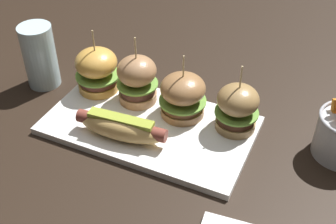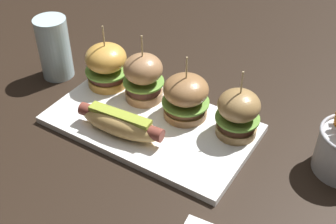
{
  "view_description": "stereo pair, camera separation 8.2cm",
  "coord_description": "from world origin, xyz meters",
  "px_view_note": "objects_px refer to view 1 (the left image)",
  "views": [
    {
      "loc": [
        0.31,
        -0.58,
        0.57
      ],
      "look_at": [
        0.04,
        0.0,
        0.05
      ],
      "focal_mm": 47.11,
      "sensor_mm": 36.0,
      "label": 1
    },
    {
      "loc": [
        0.38,
        -0.54,
        0.57
      ],
      "look_at": [
        0.04,
        0.0,
        0.05
      ],
      "focal_mm": 47.11,
      "sensor_mm": 36.0,
      "label": 2
    }
  ],
  "objects_px": {
    "slider_far_left": "(97,70)",
    "slider_far_right": "(237,107)",
    "slider_center_right": "(183,95)",
    "platter_main": "(149,125)",
    "water_glass": "(40,56)",
    "slider_center_left": "(137,79)",
    "hot_dog": "(121,127)"
  },
  "relations": [
    {
      "from": "slider_center_right",
      "to": "slider_far_right",
      "type": "height_order",
      "value": "slider_far_right"
    },
    {
      "from": "slider_far_left",
      "to": "slider_center_right",
      "type": "xyz_separation_m",
      "value": [
        0.2,
        -0.0,
        -0.0
      ]
    },
    {
      "from": "slider_far_left",
      "to": "slider_center_right",
      "type": "bearing_deg",
      "value": -1.09
    },
    {
      "from": "slider_center_left",
      "to": "slider_far_right",
      "type": "xyz_separation_m",
      "value": [
        0.21,
        0.0,
        -0.0
      ]
    },
    {
      "from": "slider_center_left",
      "to": "slider_center_right",
      "type": "height_order",
      "value": "slider_center_left"
    },
    {
      "from": "platter_main",
      "to": "slider_center_left",
      "type": "distance_m",
      "value": 0.1
    },
    {
      "from": "platter_main",
      "to": "hot_dog",
      "type": "bearing_deg",
      "value": -115.39
    },
    {
      "from": "water_glass",
      "to": "slider_far_right",
      "type": "bearing_deg",
      "value": 2.17
    },
    {
      "from": "hot_dog",
      "to": "water_glass",
      "type": "relative_size",
      "value": 1.27
    },
    {
      "from": "slider_center_right",
      "to": "slider_far_right",
      "type": "relative_size",
      "value": 0.97
    },
    {
      "from": "water_glass",
      "to": "slider_center_right",
      "type": "bearing_deg",
      "value": 2.16
    },
    {
      "from": "hot_dog",
      "to": "slider_center_left",
      "type": "bearing_deg",
      "value": 103.09
    },
    {
      "from": "platter_main",
      "to": "slider_far_left",
      "type": "bearing_deg",
      "value": 159.04
    },
    {
      "from": "platter_main",
      "to": "slider_far_right",
      "type": "distance_m",
      "value": 0.17
    },
    {
      "from": "slider_center_left",
      "to": "slider_center_right",
      "type": "bearing_deg",
      "value": -2.15
    },
    {
      "from": "slider_far_right",
      "to": "hot_dog",
      "type": "bearing_deg",
      "value": -147.61
    },
    {
      "from": "platter_main",
      "to": "water_glass",
      "type": "height_order",
      "value": "water_glass"
    },
    {
      "from": "hot_dog",
      "to": "slider_center_right",
      "type": "bearing_deg",
      "value": 56.33
    },
    {
      "from": "slider_center_right",
      "to": "slider_far_right",
      "type": "bearing_deg",
      "value": 2.18
    },
    {
      "from": "slider_far_right",
      "to": "slider_center_left",
      "type": "bearing_deg",
      "value": -179.92
    },
    {
      "from": "platter_main",
      "to": "water_glass",
      "type": "relative_size",
      "value": 2.86
    },
    {
      "from": "hot_dog",
      "to": "slider_center_left",
      "type": "xyz_separation_m",
      "value": [
        -0.03,
        0.12,
        0.03
      ]
    },
    {
      "from": "hot_dog",
      "to": "slider_far_right",
      "type": "relative_size",
      "value": 1.28
    },
    {
      "from": "hot_dog",
      "to": "slider_center_left",
      "type": "height_order",
      "value": "slider_center_left"
    },
    {
      "from": "hot_dog",
      "to": "slider_far_left",
      "type": "distance_m",
      "value": 0.17
    },
    {
      "from": "hot_dog",
      "to": "slider_center_right",
      "type": "height_order",
      "value": "slider_center_right"
    },
    {
      "from": "slider_far_left",
      "to": "slider_center_left",
      "type": "bearing_deg",
      "value": 0.05
    },
    {
      "from": "hot_dog",
      "to": "slider_far_left",
      "type": "relative_size",
      "value": 1.27
    },
    {
      "from": "slider_center_left",
      "to": "slider_far_right",
      "type": "relative_size",
      "value": 1.05
    },
    {
      "from": "slider_center_right",
      "to": "platter_main",
      "type": "bearing_deg",
      "value": -131.21
    },
    {
      "from": "slider_center_left",
      "to": "water_glass",
      "type": "bearing_deg",
      "value": -175.91
    },
    {
      "from": "slider_far_left",
      "to": "slider_far_right",
      "type": "height_order",
      "value": "slider_far_left"
    }
  ]
}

